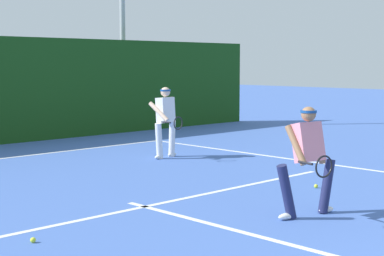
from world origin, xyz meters
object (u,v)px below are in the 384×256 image
at_px(player_near, 308,157).
at_px(player_far, 166,119).
at_px(tennis_ball, 33,240).
at_px(tennis_ball_extra, 316,186).

height_order(player_near, player_far, player_far).
bearing_deg(player_far, tennis_ball, 26.75).
xyz_separation_m(player_near, tennis_ball_extra, (1.72, 1.04, -0.80)).
bearing_deg(tennis_ball_extra, player_far, 84.71).
relative_size(tennis_ball, tennis_ball_extra, 1.00).
relative_size(player_near, player_far, 0.96).
xyz_separation_m(player_far, tennis_ball, (-5.48, -3.81, -0.84)).
xyz_separation_m(tennis_ball, tennis_ball_extra, (5.09, -0.47, 0.00)).
bearing_deg(player_far, tennis_ball_extra, 76.65).
relative_size(player_near, tennis_ball_extra, 23.14).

